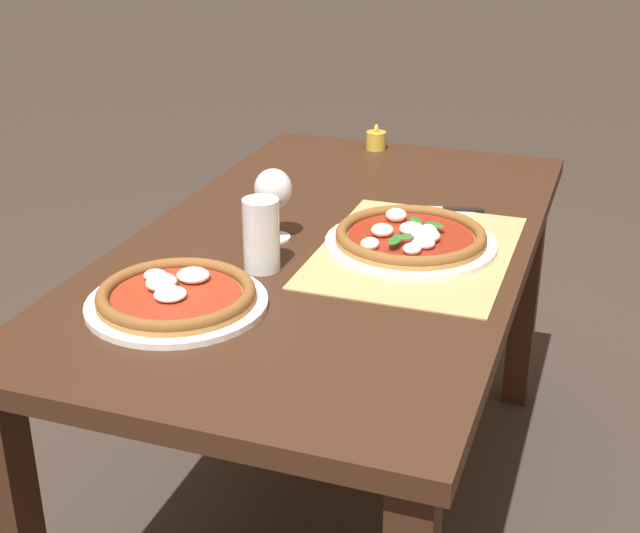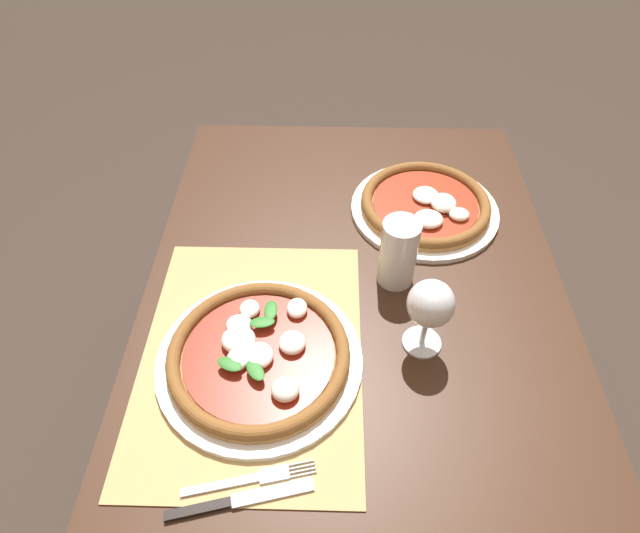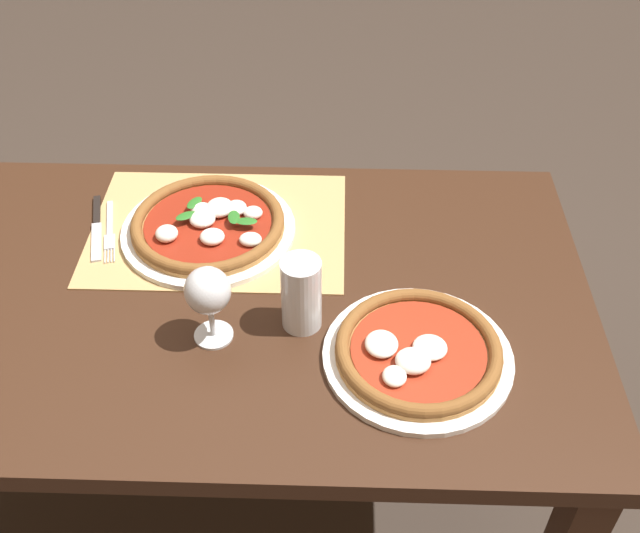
{
  "view_description": "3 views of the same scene",
  "coord_description": "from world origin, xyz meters",
  "px_view_note": "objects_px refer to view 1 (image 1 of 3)",
  "views": [
    {
      "loc": [
        -1.68,
        -0.56,
        1.45
      ],
      "look_at": [
        -0.25,
        -0.06,
        0.78
      ],
      "focal_mm": 50.0,
      "sensor_mm": 36.0,
      "label": 1
    },
    {
      "loc": [
        0.51,
        -0.05,
        1.54
      ],
      "look_at": [
        -0.19,
        -0.07,
        0.79
      ],
      "focal_mm": 30.0,
      "sensor_mm": 36.0,
      "label": 2
    },
    {
      "loc": [
        -0.27,
        1.01,
        1.72
      ],
      "look_at": [
        -0.23,
        -0.03,
        0.78
      ],
      "focal_mm": 42.0,
      "sensor_mm": 36.0,
      "label": 3
    }
  ],
  "objects_px": {
    "pizza_near": "(410,238)",
    "fork": "(429,212)",
    "knife": "(437,209)",
    "wine_glass": "(273,192)",
    "pint_glass": "(261,236)",
    "votive_candle": "(376,141)",
    "pizza_far": "(176,296)"
  },
  "relations": [
    {
      "from": "wine_glass",
      "to": "pint_glass",
      "type": "bearing_deg",
      "value": -166.42
    },
    {
      "from": "pizza_near",
      "to": "knife",
      "type": "relative_size",
      "value": 1.68
    },
    {
      "from": "fork",
      "to": "votive_candle",
      "type": "relative_size",
      "value": 2.76
    },
    {
      "from": "wine_glass",
      "to": "votive_candle",
      "type": "height_order",
      "value": "wine_glass"
    },
    {
      "from": "pint_glass",
      "to": "votive_candle",
      "type": "height_order",
      "value": "pint_glass"
    },
    {
      "from": "pizza_near",
      "to": "pizza_far",
      "type": "distance_m",
      "value": 0.52
    },
    {
      "from": "pizza_far",
      "to": "fork",
      "type": "xyz_separation_m",
      "value": [
        0.61,
        -0.32,
        -0.01
      ]
    },
    {
      "from": "pizza_near",
      "to": "pint_glass",
      "type": "relative_size",
      "value": 2.46
    },
    {
      "from": "pizza_near",
      "to": "pizza_far",
      "type": "relative_size",
      "value": 1.09
    },
    {
      "from": "votive_candle",
      "to": "pizza_near",
      "type": "bearing_deg",
      "value": -158.36
    },
    {
      "from": "pint_glass",
      "to": "votive_candle",
      "type": "xyz_separation_m",
      "value": [
        0.88,
        0.02,
        -0.05
      ]
    },
    {
      "from": "pint_glass",
      "to": "knife",
      "type": "distance_m",
      "value": 0.51
    },
    {
      "from": "pizza_far",
      "to": "pint_glass",
      "type": "distance_m",
      "value": 0.22
    },
    {
      "from": "pizza_near",
      "to": "votive_candle",
      "type": "xyz_separation_m",
      "value": [
        0.68,
        0.27,
        0.0
      ]
    },
    {
      "from": "wine_glass",
      "to": "knife",
      "type": "height_order",
      "value": "wine_glass"
    },
    {
      "from": "votive_candle",
      "to": "fork",
      "type": "bearing_deg",
      "value": -150.7
    },
    {
      "from": "pizza_near",
      "to": "votive_candle",
      "type": "distance_m",
      "value": 0.73
    },
    {
      "from": "pizza_far",
      "to": "votive_candle",
      "type": "relative_size",
      "value": 4.56
    },
    {
      "from": "pizza_near",
      "to": "pint_glass",
      "type": "bearing_deg",
      "value": 128.77
    },
    {
      "from": "pizza_near",
      "to": "pint_glass",
      "type": "xyz_separation_m",
      "value": [
        -0.2,
        0.25,
        0.05
      ]
    },
    {
      "from": "wine_glass",
      "to": "votive_candle",
      "type": "distance_m",
      "value": 0.72
    },
    {
      "from": "wine_glass",
      "to": "knife",
      "type": "xyz_separation_m",
      "value": [
        0.28,
        -0.29,
        -0.1
      ]
    },
    {
      "from": "pizza_far",
      "to": "knife",
      "type": "relative_size",
      "value": 1.54
    },
    {
      "from": "pizza_far",
      "to": "wine_glass",
      "type": "relative_size",
      "value": 2.12
    },
    {
      "from": "pizza_far",
      "to": "votive_candle",
      "type": "xyz_separation_m",
      "value": [
        1.08,
        -0.06,
        0.0
      ]
    },
    {
      "from": "wine_glass",
      "to": "pint_glass",
      "type": "distance_m",
      "value": 0.16
    },
    {
      "from": "knife",
      "to": "pizza_near",
      "type": "bearing_deg",
      "value": 178.96
    },
    {
      "from": "pizza_near",
      "to": "fork",
      "type": "distance_m",
      "value": 0.21
    },
    {
      "from": "votive_candle",
      "to": "knife",
      "type": "bearing_deg",
      "value": -148.04
    },
    {
      "from": "fork",
      "to": "knife",
      "type": "relative_size",
      "value": 0.93
    },
    {
      "from": "wine_glass",
      "to": "votive_candle",
      "type": "xyz_separation_m",
      "value": [
        0.72,
        -0.02,
        -0.08
      ]
    },
    {
      "from": "knife",
      "to": "votive_candle",
      "type": "relative_size",
      "value": 2.96
    }
  ]
}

